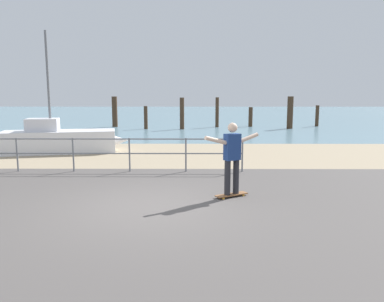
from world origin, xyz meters
The scene contains 14 objects.
ground_plane centered at (0.00, -1.00, 0.00)m, with size 24.00×10.00×0.04m, color #514C49.
beach_strip centered at (0.00, 7.00, 0.00)m, with size 24.00×6.00×0.04m, color tan.
sea_surface centered at (0.00, 35.00, 0.00)m, with size 72.00×50.00×0.04m, color slate.
railing_fence centered at (-1.85, 3.60, 0.70)m, with size 8.63×0.05×1.05m.
sailboat centered at (-4.31, 7.36, 0.52)m, with size 5.07×2.27×4.79m.
skateboard centered at (1.84, 0.76, 0.07)m, with size 0.79×0.57×0.08m.
skateboarder centered at (1.84, 0.76, 1.02)m, with size 1.30×0.79×1.65m.
groyne_post_0 centered at (-4.69, 19.13, 1.08)m, with size 0.38×0.38×2.16m, color #422D1E.
groyne_post_1 centered at (-2.27, 17.45, 0.77)m, with size 0.25×0.25×1.54m, color #422D1E.
groyne_post_2 centered at (0.15, 17.34, 1.05)m, with size 0.29×0.29×2.11m, color #422D1E.
groyne_post_3 centered at (2.58, 18.95, 1.05)m, with size 0.24×0.24×2.11m, color #422D1E.
groyne_post_4 centered at (5.00, 19.36, 0.70)m, with size 0.29×0.29×1.41m, color #422D1E.
groyne_post_5 centered at (7.42, 17.80, 1.09)m, with size 0.40×0.40×2.18m, color #422D1E.
groyne_post_6 centered at (9.84, 19.64, 0.77)m, with size 0.25×0.25×1.53m, color #422D1E.
Camera 1 is at (0.99, -7.70, 2.39)m, focal length 35.28 mm.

